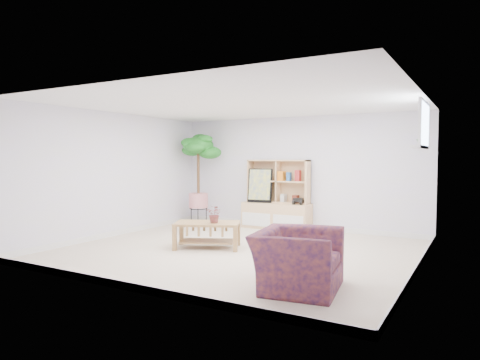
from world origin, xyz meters
The scene contains 14 objects.
floor centered at (0.00, 0.00, 0.00)m, with size 5.50×5.00×0.01m, color beige.
ceiling centered at (0.00, 0.00, 2.40)m, with size 5.50×5.00×0.01m, color white.
walls centered at (0.00, 0.00, 1.20)m, with size 5.51×5.01×2.40m.
baseboard centered at (0.00, 0.00, 0.05)m, with size 5.50×5.00×0.10m, color white, non-canonical shape.
window centered at (2.73, 0.60, 2.00)m, with size 0.10×0.98×0.68m, color #D1E6FF, non-canonical shape.
window_sill centered at (2.67, 0.60, 1.68)m, with size 0.14×1.00×0.04m, color white.
storage_unit centered at (-0.35, 2.24, 0.74)m, with size 1.48×0.50×1.48m, color tan, non-canonical shape.
poster centered at (-0.71, 2.17, 0.92)m, with size 0.53×0.12×0.74m, color yellow, non-canonical shape.
toy_truck centered at (0.16, 2.19, 0.63)m, with size 0.29×0.20×0.15m, color black, non-canonical shape.
coffee_table centered at (-0.55, -0.12, 0.22)m, with size 1.07×0.58×0.44m, color #9E7143, non-canonical shape.
table_plant centered at (-0.40, -0.11, 0.59)m, with size 0.27×0.23×0.29m, color #1B5728.
floor_tree centered at (-2.17, 1.94, 1.04)m, with size 0.77×0.77×2.08m, color #1A6F23, non-canonical shape.
armchair centered at (1.63, -1.46, 0.39)m, with size 1.05×0.92×0.78m, color #0F0D3F.
sill_plant centered at (2.67, 0.77, 1.82)m, with size 0.13×0.10×0.23m, color #1A6F23.
Camera 1 is at (3.47, -6.06, 1.53)m, focal length 32.00 mm.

